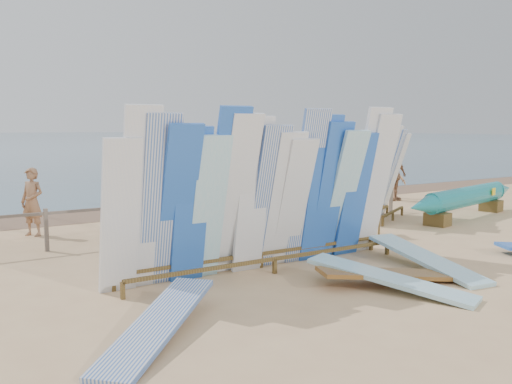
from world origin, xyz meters
TOP-DOWN VIEW (x-y plane):
  - ground at (0.00, 0.00)m, footprint 160.00×160.00m
  - wet_sand_strip at (0.00, 7.20)m, footprint 40.00×2.60m
  - fence at (0.00, 3.00)m, footprint 12.08×0.08m
  - main_surfboard_rack at (-0.91, -0.71)m, footprint 5.88×0.92m
  - side_surfboard_rack at (4.78, 2.03)m, footprint 2.40×1.75m
  - outrigger_canoe at (7.00, 1.05)m, footprint 6.30×1.94m
  - vendor_table at (2.71, 0.80)m, footprint 1.11×0.98m
  - flat_board_e at (-3.77, -2.61)m, footprint 2.30×2.30m
  - flat_board_a at (0.07, -2.74)m, footprint 1.59×2.69m
  - flat_board_c at (0.47, -2.52)m, footprint 2.74×1.37m
  - flat_board_b at (1.60, -2.14)m, footprint 0.89×2.74m
  - beach_chair_left at (1.07, 3.80)m, footprint 0.79×0.80m
  - beach_chair_right at (1.75, 3.61)m, footprint 0.67×0.69m
  - stroller at (2.67, 3.76)m, footprint 0.75×0.96m
  - beachgoer_extra_0 at (8.43, 5.35)m, footprint 0.89×1.09m
  - beachgoer_7 at (1.74, 6.34)m, footprint 0.63×0.74m
  - beachgoer_3 at (-0.17, 6.34)m, footprint 0.55×1.12m
  - beachgoer_8 at (3.51, 4.46)m, footprint 0.83×0.85m
  - beachgoer_10 at (7.97, 4.79)m, footprint 1.08×0.53m
  - beachgoer_4 at (-1.96, 4.16)m, footprint 0.51×0.98m
  - beachgoer_5 at (0.27, 5.51)m, footprint 1.62×1.64m
  - beachgoer_1 at (-3.95, 4.86)m, footprint 0.63×0.67m

SIDE VIEW (x-z plane):
  - ground at x=0.00m, z-range 0.00..0.00m
  - wet_sand_strip at x=0.00m, z-range -0.01..0.01m
  - flat_board_e at x=-3.77m, z-range -0.18..0.18m
  - flat_board_a at x=0.07m, z-range -0.19..0.19m
  - flat_board_c at x=0.47m, z-range -0.15..0.15m
  - flat_board_b at x=1.60m, z-range -0.20..0.20m
  - beach_chair_right at x=1.75m, z-range -0.18..0.67m
  - beach_chair_left at x=1.07m, z-range -0.20..0.77m
  - vendor_table at x=2.71m, z-range -0.21..1.02m
  - stroller at x=2.67m, z-range -0.12..1.06m
  - outrigger_canoe at x=7.00m, z-range 0.13..1.03m
  - fence at x=0.00m, z-range 0.18..1.08m
  - beachgoer_extra_0 at x=8.43m, z-range 0.00..1.58m
  - beachgoer_4 at x=-1.96m, z-range 0.00..1.60m
  - beachgoer_1 at x=-3.95m, z-range 0.00..1.63m
  - beachgoer_8 at x=3.51m, z-range 0.00..1.66m
  - beachgoer_3 at x=-0.17m, z-range 0.00..1.67m
  - beachgoer_7 at x=1.74m, z-range 0.00..1.78m
  - beachgoer_10 at x=7.97m, z-range 0.00..1.78m
  - beachgoer_5 at x=0.27m, z-range 0.00..1.88m
  - side_surfboard_rack at x=4.78m, z-range -0.13..2.60m
  - main_surfboard_rack at x=-0.91m, z-range -0.15..2.81m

